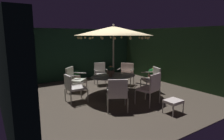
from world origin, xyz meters
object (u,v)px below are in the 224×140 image
potted_plant_front_corner (19,83)px  potted_plant_back_right (111,71)px  patio_umbrella (113,31)px  patio_chair_south (101,72)px  centerpiece_planter (111,71)px  ottoman_footrest (173,102)px  potted_plant_right_near (75,75)px  potted_plant_right_far (28,93)px  patio_chair_southeast (126,72)px  patio_dining_table (113,79)px  patio_chair_southwest (74,78)px  patio_chair_west (73,86)px  potted_plant_back_left (153,75)px  patio_chair_east (153,78)px  patio_chair_northeast (151,86)px  patio_chair_north (117,92)px

potted_plant_front_corner → potted_plant_back_right: potted_plant_back_right is taller
patio_umbrella → patio_chair_south: 2.39m
centerpiece_planter → ottoman_footrest: bearing=-74.6°
potted_plant_right_near → potted_plant_right_far: bearing=-139.8°
potted_plant_front_corner → patio_chair_southeast: bearing=-25.9°
patio_dining_table → patio_chair_southeast: size_ratio=1.87×
patio_chair_south → potted_plant_back_right: size_ratio=1.81×
patio_chair_southwest → ottoman_footrest: patio_chair_southwest is taller
patio_chair_west → centerpiece_planter: bearing=-4.2°
centerpiece_planter → patio_chair_southwest: 1.61m
patio_dining_table → ottoman_footrest: 2.47m
patio_umbrella → potted_plant_right_far: (-2.86, 0.75, -2.01)m
patio_umbrella → potted_plant_back_left: 3.30m
patio_chair_southeast → patio_chair_east: bearing=-82.5°
centerpiece_planter → potted_plant_front_corner: 4.09m
patio_chair_south → potted_plant_right_far: patio_chair_south is taller
patio_chair_southeast → potted_plant_right_far: 4.17m
patio_chair_northeast → potted_plant_right_near: bearing=99.3°
potted_plant_back_right → ottoman_footrest: bearing=-104.2°
patio_chair_southeast → potted_plant_back_right: 2.17m
centerpiece_planter → ottoman_footrest: centerpiece_planter is taller
patio_umbrella → patio_chair_southeast: patio_umbrella is taller
patio_chair_northeast → potted_plant_right_far: patio_chair_northeast is taller
patio_chair_southwest → potted_plant_back_right: (2.90, 1.82, -0.29)m
patio_chair_northeast → ottoman_footrest: (0.04, -0.87, -0.26)m
patio_umbrella → potted_plant_right_near: (-0.33, 2.88, -2.09)m
patio_dining_table → patio_chair_west: size_ratio=1.93×
potted_plant_right_near → patio_umbrella: bearing=-83.5°
potted_plant_right_far → patio_chair_east: bearing=-16.6°
patio_umbrella → patio_chair_east: bearing=-20.1°
patio_chair_south → patio_chair_southwest: (-1.44, -0.38, -0.02)m
patio_chair_south → patio_chair_northeast: bearing=-89.2°
patio_chair_southeast → patio_chair_west: patio_chair_southeast is taller
potted_plant_front_corner → patio_chair_east: bearing=-38.7°
patio_chair_north → patio_dining_table: bearing=60.3°
centerpiece_planter → potted_plant_right_near: 3.06m
patio_chair_northeast → potted_plant_front_corner: patio_chair_northeast is taller
patio_dining_table → patio_chair_northeast: 1.60m
patio_dining_table → potted_plant_back_right: patio_dining_table is taller
potted_plant_front_corner → potted_plant_back_left: size_ratio=0.72×
patio_chair_west → potted_plant_back_right: 4.54m
patio_chair_southeast → potted_plant_right_near: bearing=129.7°
patio_chair_southeast → patio_chair_southwest: 2.41m
patio_chair_southeast → potted_plant_back_right: (0.51, 2.09, -0.31)m
patio_chair_southeast → potted_plant_back_right: size_ratio=1.77×
patio_chair_northeast → potted_plant_front_corner: (-3.25, 4.48, -0.36)m
ottoman_footrest → potted_plant_back_right: size_ratio=0.92×
potted_plant_back_left → potted_plant_back_right: size_ratio=1.23×
patio_dining_table → potted_plant_back_right: size_ratio=3.32×
patio_chair_east → patio_chair_southwest: patio_chair_southwest is taller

